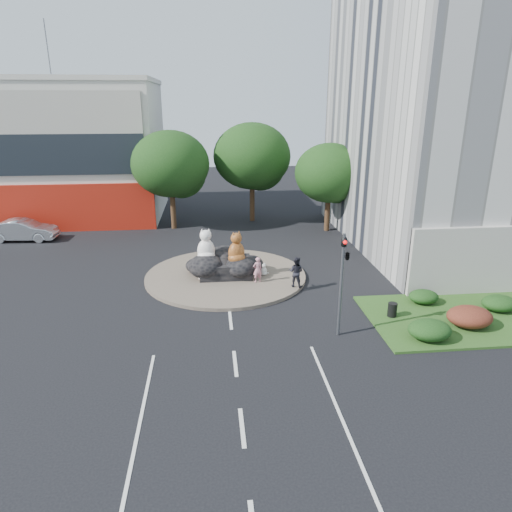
# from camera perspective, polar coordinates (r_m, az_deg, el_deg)

# --- Properties ---
(ground) EXTENTS (120.00, 120.00, 0.00)m
(ground) POSITION_cam_1_polar(r_m,az_deg,el_deg) (19.82, -2.62, -13.28)
(ground) COLOR black
(ground) RESTS_ON ground
(roundabout_island) EXTENTS (10.00, 10.00, 0.20)m
(roundabout_island) POSITION_cam_1_polar(r_m,az_deg,el_deg) (28.73, -3.80, -2.45)
(roundabout_island) COLOR brown
(roundabout_island) RESTS_ON ground
(rock_plinth) EXTENTS (3.20, 2.60, 0.90)m
(rock_plinth) POSITION_cam_1_polar(r_m,az_deg,el_deg) (28.54, -3.83, -1.42)
(rock_plinth) COLOR black
(rock_plinth) RESTS_ON roundabout_island
(shophouse_block) EXTENTS (25.20, 12.30, 17.40)m
(shophouse_block) POSITION_cam_1_polar(r_m,az_deg,el_deg) (48.05, -27.39, 11.67)
(shophouse_block) COLOR beige
(shophouse_block) RESTS_ON ground
(grass_verge) EXTENTS (10.00, 6.00, 0.12)m
(grass_verge) POSITION_cam_1_polar(r_m,az_deg,el_deg) (25.79, 24.83, -6.97)
(grass_verge) COLOR #244C19
(grass_verge) RESTS_ON ground
(tree_left) EXTENTS (6.46, 6.46, 8.27)m
(tree_left) POSITION_cam_1_polar(r_m,az_deg,el_deg) (39.29, -10.52, 10.87)
(tree_left) COLOR #382314
(tree_left) RESTS_ON ground
(tree_mid) EXTENTS (6.84, 6.84, 8.76)m
(tree_mid) POSITION_cam_1_polar(r_m,az_deg,el_deg) (41.30, -0.41, 11.99)
(tree_mid) COLOR #382314
(tree_mid) RESTS_ON ground
(tree_right) EXTENTS (5.70, 5.70, 7.30)m
(tree_right) POSITION_cam_1_polar(r_m,az_deg,el_deg) (38.58, 9.22, 9.86)
(tree_right) COLOR #382314
(tree_right) RESTS_ON ground
(hedge_near_green) EXTENTS (2.00, 1.60, 0.90)m
(hedge_near_green) POSITION_cam_1_polar(r_m,az_deg,el_deg) (22.62, 20.88, -8.62)
(hedge_near_green) COLOR #143310
(hedge_near_green) RESTS_ON grass_verge
(hedge_red) EXTENTS (2.20, 1.76, 0.99)m
(hedge_red) POSITION_cam_1_polar(r_m,az_deg,el_deg) (24.55, 25.14, -6.88)
(hedge_red) COLOR #4C1B14
(hedge_red) RESTS_ON grass_verge
(hedge_mid_green) EXTENTS (1.80, 1.44, 0.81)m
(hedge_mid_green) POSITION_cam_1_polar(r_m,az_deg,el_deg) (27.03, 28.12, -5.22)
(hedge_mid_green) COLOR #143310
(hedge_mid_green) RESTS_ON grass_verge
(hedge_back_green) EXTENTS (1.60, 1.28, 0.72)m
(hedge_back_green) POSITION_cam_1_polar(r_m,az_deg,el_deg) (26.35, 20.21, -4.79)
(hedge_back_green) COLOR #143310
(hedge_back_green) RESTS_ON grass_verge
(traffic_light) EXTENTS (0.44, 1.24, 5.00)m
(traffic_light) POSITION_cam_1_polar(r_m,az_deg,el_deg) (20.85, 11.02, -0.86)
(traffic_light) COLOR #595B60
(traffic_light) RESTS_ON ground
(street_lamp) EXTENTS (2.34, 0.22, 8.06)m
(street_lamp) POSITION_cam_1_polar(r_m,az_deg,el_deg) (28.90, 22.59, 5.49)
(street_lamp) COLOR #595B60
(street_lamp) RESTS_ON ground
(cat_white) EXTENTS (1.33, 1.18, 2.08)m
(cat_white) POSITION_cam_1_polar(r_m,az_deg,el_deg) (28.12, -6.28, 1.40)
(cat_white) COLOR white
(cat_white) RESTS_ON rock_plinth
(cat_tabby) EXTENTS (1.55, 1.49, 1.99)m
(cat_tabby) POSITION_cam_1_polar(r_m,az_deg,el_deg) (27.68, -2.47, 1.12)
(cat_tabby) COLOR #A34621
(cat_tabby) RESTS_ON rock_plinth
(kitten_calico) EXTENTS (0.77, 0.74, 0.99)m
(kitten_calico) POSITION_cam_1_polar(r_m,az_deg,el_deg) (27.70, -6.76, -2.06)
(kitten_calico) COLOR silver
(kitten_calico) RESTS_ON roundabout_island
(kitten_white) EXTENTS (0.62, 0.63, 0.80)m
(kitten_white) POSITION_cam_1_polar(r_m,az_deg,el_deg) (28.35, 1.01, -1.63)
(kitten_white) COLOR beige
(kitten_white) RESTS_ON roundabout_island
(pedestrian_pink) EXTENTS (0.66, 0.53, 1.56)m
(pedestrian_pink) POSITION_cam_1_polar(r_m,az_deg,el_deg) (27.14, 0.19, -1.72)
(pedestrian_pink) COLOR #C9828E
(pedestrian_pink) RESTS_ON roundabout_island
(pedestrian_dark) EXTENTS (1.10, 1.02, 1.81)m
(pedestrian_dark) POSITION_cam_1_polar(r_m,az_deg,el_deg) (26.55, 5.02, -1.99)
(pedestrian_dark) COLOR black
(pedestrian_dark) RESTS_ON roundabout_island
(parked_car) EXTENTS (5.20, 2.11, 1.68)m
(parked_car) POSITION_cam_1_polar(r_m,az_deg,el_deg) (40.35, -27.07, 2.90)
(parked_car) COLOR #B8BCC1
(parked_car) RESTS_ON ground
(litter_bin) EXTENTS (0.56, 0.56, 0.72)m
(litter_bin) POSITION_cam_1_polar(r_m,az_deg,el_deg) (24.27, 16.67, -6.45)
(litter_bin) COLOR black
(litter_bin) RESTS_ON grass_verge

